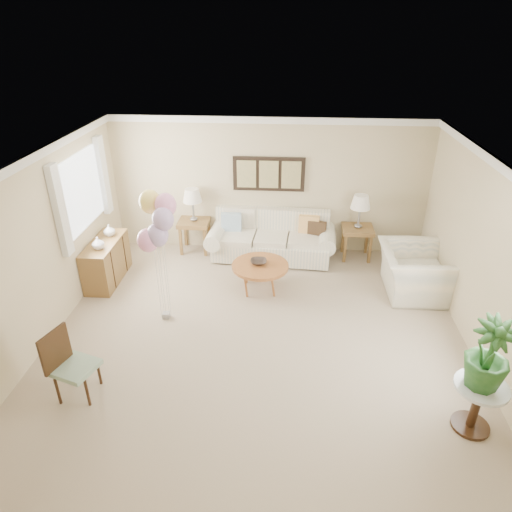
# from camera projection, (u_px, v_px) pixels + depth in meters

# --- Properties ---
(ground_plane) EXTENTS (6.00, 6.00, 0.00)m
(ground_plane) POSITION_uv_depth(u_px,v_px,m) (257.00, 339.00, 6.65)
(ground_plane) COLOR tan
(room_shell) EXTENTS (6.04, 6.04, 2.60)m
(room_shell) POSITION_uv_depth(u_px,v_px,m) (250.00, 235.00, 5.98)
(room_shell) COLOR beige
(room_shell) RESTS_ON ground
(wall_art_triptych) EXTENTS (1.35, 0.06, 0.65)m
(wall_art_triptych) POSITION_uv_depth(u_px,v_px,m) (269.00, 174.00, 8.54)
(wall_art_triptych) COLOR black
(wall_art_triptych) RESTS_ON ground
(sofa) EXTENTS (2.49, 1.06, 0.90)m
(sofa) POSITION_uv_depth(u_px,v_px,m) (272.00, 240.00, 8.79)
(sofa) COLOR #F3E6C2
(sofa) RESTS_ON ground
(end_table_left) EXTENTS (0.60, 0.54, 0.65)m
(end_table_left) POSITION_uv_depth(u_px,v_px,m) (194.00, 225.00, 8.93)
(end_table_left) COLOR brown
(end_table_left) RESTS_ON ground
(end_table_right) EXTENTS (0.58, 0.53, 0.63)m
(end_table_right) POSITION_uv_depth(u_px,v_px,m) (357.00, 232.00, 8.67)
(end_table_right) COLOR brown
(end_table_right) RESTS_ON ground
(lamp_left) EXTENTS (0.37, 0.37, 0.64)m
(lamp_left) POSITION_uv_depth(u_px,v_px,m) (192.00, 196.00, 8.65)
(lamp_left) COLOR gray
(lamp_left) RESTS_ON end_table_left
(lamp_right) EXTENTS (0.37, 0.37, 0.64)m
(lamp_right) POSITION_uv_depth(u_px,v_px,m) (361.00, 203.00, 8.39)
(lamp_right) COLOR gray
(lamp_right) RESTS_ON end_table_right
(coffee_table) EXTENTS (0.96, 0.96, 0.48)m
(coffee_table) POSITION_uv_depth(u_px,v_px,m) (260.00, 267.00, 7.65)
(coffee_table) COLOR #A56935
(coffee_table) RESTS_ON ground
(decor_bowl) EXTENTS (0.29, 0.29, 0.07)m
(decor_bowl) POSITION_uv_depth(u_px,v_px,m) (259.00, 262.00, 7.65)
(decor_bowl) COLOR #322620
(decor_bowl) RESTS_ON coffee_table
(armchair) EXTENTS (1.05, 1.20, 0.78)m
(armchair) POSITION_uv_depth(u_px,v_px,m) (412.00, 271.00, 7.62)
(armchair) COLOR #F3E6C2
(armchair) RESTS_ON ground
(side_table) EXTENTS (0.58, 0.58, 0.63)m
(side_table) POSITION_uv_depth(u_px,v_px,m) (479.00, 396.00, 5.00)
(side_table) COLOR silver
(side_table) RESTS_ON ground
(potted_plant) EXTENTS (0.56, 0.56, 0.84)m
(potted_plant) POSITION_uv_depth(u_px,v_px,m) (488.00, 354.00, 4.75)
(potted_plant) COLOR #1C531F
(potted_plant) RESTS_ON side_table
(accent_chair) EXTENTS (0.57, 0.57, 0.93)m
(accent_chair) POSITION_uv_depth(u_px,v_px,m) (69.00, 363.00, 5.47)
(accent_chair) COLOR gray
(accent_chair) RESTS_ON ground
(credenza) EXTENTS (0.46, 1.20, 0.74)m
(credenza) POSITION_uv_depth(u_px,v_px,m) (107.00, 261.00, 7.98)
(credenza) COLOR brown
(credenza) RESTS_ON ground
(vase_white) EXTENTS (0.24, 0.24, 0.21)m
(vase_white) POSITION_uv_depth(u_px,v_px,m) (98.00, 243.00, 7.54)
(vase_white) COLOR silver
(vase_white) RESTS_ON credenza
(vase_sage) EXTENTS (0.24, 0.24, 0.21)m
(vase_sage) POSITION_uv_depth(u_px,v_px,m) (109.00, 230.00, 8.00)
(vase_sage) COLOR silver
(vase_sage) RESTS_ON credenza
(balloon_cluster) EXTENTS (0.55, 0.57, 2.05)m
(balloon_cluster) POSITION_uv_depth(u_px,v_px,m) (157.00, 221.00, 6.33)
(balloon_cluster) COLOR gray
(balloon_cluster) RESTS_ON ground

